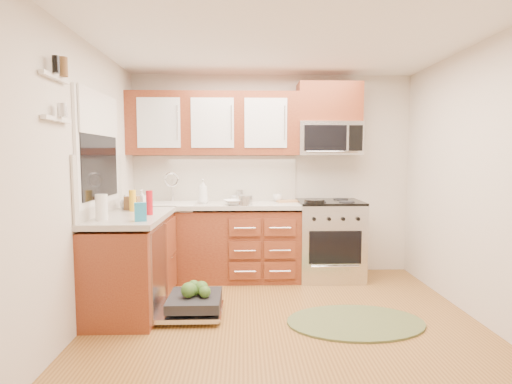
{
  "coord_description": "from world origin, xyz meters",
  "views": [
    {
      "loc": [
        -0.36,
        -3.33,
        1.48
      ],
      "look_at": [
        -0.23,
        0.85,
        1.11
      ],
      "focal_mm": 28.0,
      "sensor_mm": 36.0,
      "label": 1
    }
  ],
  "objects_px": {
    "stock_pot": "(244,200)",
    "paper_towel_roll": "(102,207)",
    "dishwasher": "(191,305)",
    "rug": "(355,322)",
    "range": "(329,239)",
    "bowl_b": "(241,199)",
    "upper_cabinets": "(214,124)",
    "bowl_a": "(235,202)",
    "cutting_board": "(288,201)",
    "skillet": "(314,201)",
    "sink": "(169,214)",
    "cup": "(278,198)",
    "microwave": "(329,139)"
  },
  "relations": [
    {
      "from": "skillet",
      "to": "bowl_a",
      "type": "height_order",
      "value": "skillet"
    },
    {
      "from": "stock_pot",
      "to": "cutting_board",
      "type": "distance_m",
      "value": 0.63
    },
    {
      "from": "skillet",
      "to": "cutting_board",
      "type": "height_order",
      "value": "skillet"
    },
    {
      "from": "cutting_board",
      "to": "cup",
      "type": "relative_size",
      "value": 2.27
    },
    {
      "from": "paper_towel_roll",
      "to": "upper_cabinets",
      "type": "bearing_deg",
      "value": 58.37
    },
    {
      "from": "range",
      "to": "dishwasher",
      "type": "distance_m",
      "value": 1.95
    },
    {
      "from": "bowl_a",
      "to": "upper_cabinets",
      "type": "bearing_deg",
      "value": 128.69
    },
    {
      "from": "bowl_a",
      "to": "dishwasher",
      "type": "bearing_deg",
      "value": -112.59
    },
    {
      "from": "upper_cabinets",
      "to": "rug",
      "type": "xyz_separation_m",
      "value": [
        1.36,
        -1.5,
        -1.86
      ]
    },
    {
      "from": "paper_towel_roll",
      "to": "bowl_b",
      "type": "distance_m",
      "value": 1.86
    },
    {
      "from": "microwave",
      "to": "paper_towel_roll",
      "type": "bearing_deg",
      "value": -148.53
    },
    {
      "from": "skillet",
      "to": "cutting_board",
      "type": "xyz_separation_m",
      "value": [
        -0.27,
        0.37,
        -0.04
      ]
    },
    {
      "from": "cutting_board",
      "to": "bowl_b",
      "type": "relative_size",
      "value": 1.09
    },
    {
      "from": "cutting_board",
      "to": "skillet",
      "type": "bearing_deg",
      "value": -54.16
    },
    {
      "from": "microwave",
      "to": "sink",
      "type": "height_order",
      "value": "microwave"
    },
    {
      "from": "rug",
      "to": "stock_pot",
      "type": "distance_m",
      "value": 1.8
    },
    {
      "from": "dishwasher",
      "to": "upper_cabinets",
      "type": "bearing_deg",
      "value": 83.96
    },
    {
      "from": "range",
      "to": "bowl_b",
      "type": "distance_m",
      "value": 1.19
    },
    {
      "from": "microwave",
      "to": "paper_towel_roll",
      "type": "distance_m",
      "value": 2.75
    },
    {
      "from": "upper_cabinets",
      "to": "paper_towel_roll",
      "type": "xyz_separation_m",
      "value": [
        -0.88,
        -1.42,
        -0.84
      ]
    },
    {
      "from": "upper_cabinets",
      "to": "stock_pot",
      "type": "height_order",
      "value": "upper_cabinets"
    },
    {
      "from": "stock_pot",
      "to": "paper_towel_roll",
      "type": "relative_size",
      "value": 0.81
    },
    {
      "from": "dishwasher",
      "to": "rug",
      "type": "relative_size",
      "value": 0.57
    },
    {
      "from": "skillet",
      "to": "cup",
      "type": "relative_size",
      "value": 1.93
    },
    {
      "from": "stock_pot",
      "to": "paper_towel_roll",
      "type": "distance_m",
      "value": 1.64
    },
    {
      "from": "microwave",
      "to": "bowl_b",
      "type": "distance_m",
      "value": 1.3
    },
    {
      "from": "paper_towel_roll",
      "to": "dishwasher",
      "type": "bearing_deg",
      "value": 11.12
    },
    {
      "from": "range",
      "to": "bowl_a",
      "type": "distance_m",
      "value": 1.25
    },
    {
      "from": "range",
      "to": "rug",
      "type": "height_order",
      "value": "range"
    },
    {
      "from": "rug",
      "to": "cup",
      "type": "xyz_separation_m",
      "value": [
        -0.57,
        1.52,
        0.96
      ]
    },
    {
      "from": "rug",
      "to": "stock_pot",
      "type": "height_order",
      "value": "stock_pot"
    },
    {
      "from": "stock_pot",
      "to": "cup",
      "type": "distance_m",
      "value": 0.56
    },
    {
      "from": "stock_pot",
      "to": "cup",
      "type": "xyz_separation_m",
      "value": [
        0.41,
        0.37,
        -0.01
      ]
    },
    {
      "from": "sink",
      "to": "cutting_board",
      "type": "xyz_separation_m",
      "value": [
        1.43,
        0.13,
        0.13
      ]
    },
    {
      "from": "dishwasher",
      "to": "stock_pot",
      "type": "relative_size",
      "value": 3.76
    },
    {
      "from": "cutting_board",
      "to": "bowl_a",
      "type": "distance_m",
      "value": 0.71
    },
    {
      "from": "dishwasher",
      "to": "rug",
      "type": "distance_m",
      "value": 1.51
    },
    {
      "from": "microwave",
      "to": "bowl_b",
      "type": "relative_size",
      "value": 3.07
    },
    {
      "from": "range",
      "to": "sink",
      "type": "height_order",
      "value": "range"
    },
    {
      "from": "bowl_a",
      "to": "skillet",
      "type": "bearing_deg",
      "value": -4.39
    },
    {
      "from": "upper_cabinets",
      "to": "microwave",
      "type": "bearing_deg",
      "value": -1.02
    },
    {
      "from": "rug",
      "to": "paper_towel_roll",
      "type": "xyz_separation_m",
      "value": [
        -2.23,
        0.08,
        1.03
      ]
    },
    {
      "from": "dishwasher",
      "to": "stock_pot",
      "type": "height_order",
      "value": "stock_pot"
    },
    {
      "from": "upper_cabinets",
      "to": "bowl_a",
      "type": "height_order",
      "value": "upper_cabinets"
    },
    {
      "from": "dishwasher",
      "to": "bowl_a",
      "type": "xyz_separation_m",
      "value": [
        0.4,
        0.95,
        0.86
      ]
    },
    {
      "from": "bowl_b",
      "to": "rug",
      "type": "bearing_deg",
      "value": -55.44
    },
    {
      "from": "skillet",
      "to": "paper_towel_roll",
      "type": "xyz_separation_m",
      "value": [
        -2.05,
        -1.03,
        0.07
      ]
    },
    {
      "from": "rug",
      "to": "cutting_board",
      "type": "relative_size",
      "value": 4.56
    },
    {
      "from": "dishwasher",
      "to": "skillet",
      "type": "relative_size",
      "value": 3.06
    },
    {
      "from": "skillet",
      "to": "bowl_b",
      "type": "bearing_deg",
      "value": 155.57
    }
  ]
}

